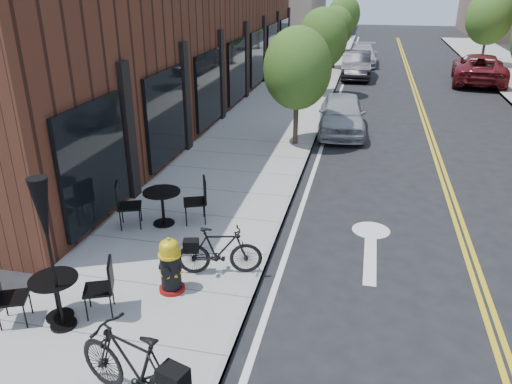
% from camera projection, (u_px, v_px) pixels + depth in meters
% --- Properties ---
extents(ground, '(120.00, 120.00, 0.00)m').
position_uv_depth(ground, '(252.00, 303.00, 8.73)').
color(ground, black).
rests_on(ground, ground).
extents(sidewalk_near, '(4.00, 70.00, 0.12)m').
position_uv_depth(sidewalk_near, '(261.00, 134.00, 18.08)').
color(sidewalk_near, '#9E9B93').
rests_on(sidewalk_near, ground).
extents(building_near, '(5.00, 28.00, 7.00)m').
position_uv_depth(building_near, '(178.00, 23.00, 21.23)').
color(building_near, '#4D2618').
rests_on(building_near, ground).
extents(tree_near_a, '(2.20, 2.20, 3.81)m').
position_uv_depth(tree_near_a, '(297.00, 69.00, 15.90)').
color(tree_near_a, '#382B1E').
rests_on(tree_near_a, sidewalk_near).
extents(tree_near_b, '(2.30, 2.30, 3.98)m').
position_uv_depth(tree_near_b, '(323.00, 38.00, 23.04)').
color(tree_near_b, '#382B1E').
rests_on(tree_near_b, sidewalk_near).
extents(tree_near_c, '(2.10, 2.10, 3.67)m').
position_uv_depth(tree_near_c, '(336.00, 27.00, 30.29)').
color(tree_near_c, '#382B1E').
rests_on(tree_near_c, sidewalk_near).
extents(tree_near_d, '(2.40, 2.40, 4.11)m').
position_uv_depth(tree_near_d, '(344.00, 15.00, 37.36)').
color(tree_near_d, '#382B1E').
rests_on(tree_near_d, sidewalk_near).
extents(tree_far_c, '(2.80, 2.80, 4.62)m').
position_uv_depth(tree_far_c, '(489.00, 17.00, 30.91)').
color(tree_far_c, '#382B1E').
rests_on(tree_far_c, sidewalk_far).
extents(fire_hydrant, '(0.51, 0.51, 1.05)m').
position_uv_depth(fire_hydrant, '(170.00, 266.00, 8.71)').
color(fire_hydrant, maroon).
rests_on(fire_hydrant, sidewalk_near).
extents(bicycle_left, '(2.02, 1.14, 1.17)m').
position_uv_depth(bicycle_left, '(135.00, 367.00, 6.31)').
color(bicycle_left, black).
rests_on(bicycle_left, sidewalk_near).
extents(bicycle_right, '(1.65, 0.82, 0.95)m').
position_uv_depth(bicycle_right, '(220.00, 251.00, 9.24)').
color(bicycle_right, black).
rests_on(bicycle_right, sidewalk_near).
extents(bistro_set_b, '(1.81, 1.12, 0.96)m').
position_uv_depth(bistro_set_b, '(56.00, 292.00, 8.01)').
color(bistro_set_b, black).
rests_on(bistro_set_b, sidewalk_near).
extents(bistro_set_c, '(1.96, 1.18, 1.04)m').
position_uv_depth(bistro_set_c, '(162.00, 203.00, 11.11)').
color(bistro_set_c, black).
rests_on(bistro_set_c, sidewalk_near).
extents(patio_umbrella, '(0.41, 0.41, 2.54)m').
position_uv_depth(patio_umbrella, '(45.00, 224.00, 7.27)').
color(patio_umbrella, black).
rests_on(patio_umbrella, sidewalk_near).
extents(parked_car_a, '(1.93, 4.21, 1.40)m').
position_uv_depth(parked_car_a, '(342.00, 114.00, 18.19)').
color(parked_car_a, '#A7ABB0').
rests_on(parked_car_a, ground).
extents(parked_car_b, '(1.74, 4.55, 1.48)m').
position_uv_depth(parked_car_b, '(356.00, 65.00, 28.42)').
color(parked_car_b, black).
rests_on(parked_car_b, ground).
extents(parked_car_c, '(1.83, 4.49, 1.30)m').
position_uv_depth(parked_car_c, '(363.00, 55.00, 32.67)').
color(parked_car_c, '#AAAAAF').
rests_on(parked_car_c, ground).
extents(parked_car_far, '(3.26, 5.93, 1.57)m').
position_uv_depth(parked_car_far, '(479.00, 69.00, 26.88)').
color(parked_car_far, maroon).
rests_on(parked_car_far, ground).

